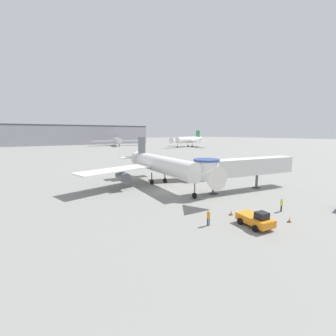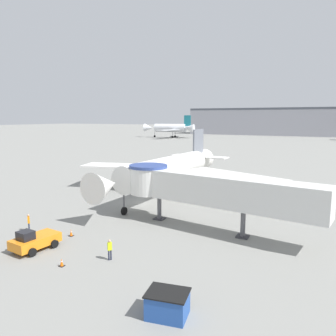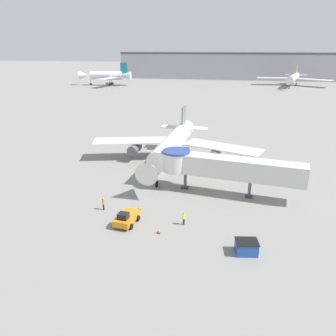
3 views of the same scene
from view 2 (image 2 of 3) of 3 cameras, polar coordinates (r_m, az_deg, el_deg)
name	(u,v)px [view 2 (image 2 of 3)]	position (r m, az deg, el deg)	size (l,w,h in m)	color
ground_plane	(142,202)	(42.49, -4.51, -5.90)	(800.00, 800.00, 0.00)	gray
main_airplane	(169,169)	(44.67, 0.14, -0.19)	(31.39, 27.54, 8.90)	white
jet_bridge	(202,188)	(31.72, 6.03, -3.44)	(20.07, 5.82, 5.75)	silver
pushback_tug_orange	(34,241)	(29.59, -22.25, -11.62)	(2.60, 3.97, 1.80)	orange
service_container_blue	(168,304)	(19.31, -0.08, -22.62)	(2.56, 2.13, 1.41)	#234C9E
traffic_cone_near_nose	(71,233)	(31.83, -16.52, -10.78)	(0.38, 0.38, 0.64)	black
traffic_cone_apron_front	(62,263)	(26.06, -18.03, -15.39)	(0.36, 0.36, 0.60)	black
ground_crew_marshaller	(110,248)	(25.97, -10.12, -13.59)	(0.33, 0.36, 1.63)	#1E2338
ground_crew_wing_walker	(29,221)	(34.22, -23.10, -8.56)	(0.37, 0.35, 1.69)	#1E2338
background_jet_teal_tail	(171,128)	(175.63, 0.49, 6.99)	(28.59, 30.98, 11.81)	silver
terminal_building	(310,122)	(210.47, 23.47, 7.40)	(143.10, 21.21, 16.40)	#A8A8B2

